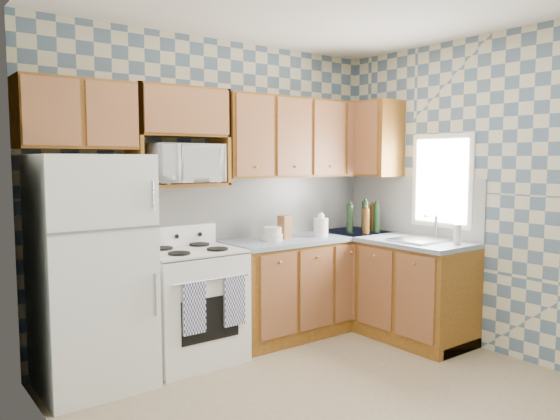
# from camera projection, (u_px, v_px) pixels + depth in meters

# --- Properties ---
(floor) EXTENTS (3.40, 3.40, 0.00)m
(floor) POSITION_uv_depth(u_px,v_px,m) (340.00, 398.00, 3.76)
(floor) COLOR #856F55
(floor) RESTS_ON ground
(back_wall) EXTENTS (3.40, 0.02, 2.70)m
(back_wall) POSITION_uv_depth(u_px,v_px,m) (219.00, 192.00, 4.91)
(back_wall) COLOR slate
(back_wall) RESTS_ON ground
(right_wall) EXTENTS (0.02, 3.20, 2.70)m
(right_wall) POSITION_uv_depth(u_px,v_px,m) (487.00, 194.00, 4.66)
(right_wall) COLOR slate
(right_wall) RESTS_ON ground
(backsplash_back) EXTENTS (2.60, 0.02, 0.56)m
(backsplash_back) POSITION_uv_depth(u_px,v_px,m) (256.00, 207.00, 5.16)
(backsplash_back) COLOR silver
(backsplash_back) RESTS_ON back_wall
(backsplash_right) EXTENTS (0.02, 1.60, 0.56)m
(backsplash_right) POSITION_uv_depth(u_px,v_px,m) (411.00, 205.00, 5.30)
(backsplash_right) COLOR silver
(backsplash_right) RESTS_ON right_wall
(refrigerator) EXTENTS (0.75, 0.70, 1.68)m
(refrigerator) POSITION_uv_depth(u_px,v_px,m) (91.00, 272.00, 3.92)
(refrigerator) COLOR white
(refrigerator) RESTS_ON floor
(stove_body) EXTENTS (0.76, 0.65, 0.90)m
(stove_body) POSITION_uv_depth(u_px,v_px,m) (191.00, 306.00, 4.45)
(stove_body) COLOR white
(stove_body) RESTS_ON floor
(cooktop) EXTENTS (0.76, 0.65, 0.02)m
(cooktop) POSITION_uv_depth(u_px,v_px,m) (190.00, 251.00, 4.41)
(cooktop) COLOR silver
(cooktop) RESTS_ON stove_body
(backguard) EXTENTS (0.76, 0.08, 0.17)m
(backguard) POSITION_uv_depth(u_px,v_px,m) (174.00, 236.00, 4.62)
(backguard) COLOR white
(backguard) RESTS_ON cooktop
(dish_towel_left) EXTENTS (0.19, 0.02, 0.39)m
(dish_towel_left) POSITION_uv_depth(u_px,v_px,m) (194.00, 308.00, 4.08)
(dish_towel_left) COLOR navy
(dish_towel_left) RESTS_ON stove_body
(dish_towel_right) EXTENTS (0.19, 0.02, 0.39)m
(dish_towel_right) POSITION_uv_depth(u_px,v_px,m) (234.00, 301.00, 4.30)
(dish_towel_right) COLOR navy
(dish_towel_right) RESTS_ON stove_body
(base_cabinets_back) EXTENTS (1.75, 0.60, 0.88)m
(base_cabinets_back) POSITION_uv_depth(u_px,v_px,m) (310.00, 285.00, 5.25)
(base_cabinets_back) COLOR #5E390F
(base_cabinets_back) RESTS_ON floor
(base_cabinets_right) EXTENTS (0.60, 1.60, 0.88)m
(base_cabinets_right) POSITION_uv_depth(u_px,v_px,m) (390.00, 286.00, 5.20)
(base_cabinets_right) COLOR #5E390F
(base_cabinets_right) RESTS_ON floor
(countertop_back) EXTENTS (1.77, 0.63, 0.04)m
(countertop_back) POSITION_uv_depth(u_px,v_px,m) (310.00, 238.00, 5.21)
(countertop_back) COLOR slate
(countertop_back) RESTS_ON base_cabinets_back
(countertop_right) EXTENTS (0.63, 1.60, 0.04)m
(countertop_right) POSITION_uv_depth(u_px,v_px,m) (390.00, 239.00, 5.15)
(countertop_right) COLOR slate
(countertop_right) RESTS_ON base_cabinets_right
(upper_cabinets_back) EXTENTS (1.75, 0.33, 0.74)m
(upper_cabinets_back) POSITION_uv_depth(u_px,v_px,m) (301.00, 138.00, 5.23)
(upper_cabinets_back) COLOR #5E390F
(upper_cabinets_back) RESTS_ON back_wall
(upper_cabinets_fridge) EXTENTS (0.82, 0.33, 0.50)m
(upper_cabinets_fridge) POSITION_uv_depth(u_px,v_px,m) (76.00, 114.00, 3.95)
(upper_cabinets_fridge) COLOR #5E390F
(upper_cabinets_fridge) RESTS_ON back_wall
(upper_cabinets_right) EXTENTS (0.33, 0.70, 0.74)m
(upper_cabinets_right) POSITION_uv_depth(u_px,v_px,m) (367.00, 139.00, 5.51)
(upper_cabinets_right) COLOR #5E390F
(upper_cabinets_right) RESTS_ON right_wall
(microwave_shelf) EXTENTS (0.80, 0.33, 0.03)m
(microwave_shelf) POSITION_uv_depth(u_px,v_px,m) (180.00, 185.00, 4.49)
(microwave_shelf) COLOR #5E390F
(microwave_shelf) RESTS_ON back_wall
(microwave) EXTENTS (0.62, 0.44, 0.32)m
(microwave) POSITION_uv_depth(u_px,v_px,m) (183.00, 164.00, 4.48)
(microwave) COLOR white
(microwave) RESTS_ON microwave_shelf
(sink) EXTENTS (0.48, 0.40, 0.03)m
(sink) POSITION_uv_depth(u_px,v_px,m) (420.00, 240.00, 4.88)
(sink) COLOR #B7B7BC
(sink) RESTS_ON countertop_right
(window) EXTENTS (0.02, 0.66, 0.86)m
(window) POSITION_uv_depth(u_px,v_px,m) (442.00, 181.00, 5.00)
(window) COLOR white
(window) RESTS_ON right_wall
(bottle_0) EXTENTS (0.07, 0.07, 0.31)m
(bottle_0) POSITION_uv_depth(u_px,v_px,m) (365.00, 217.00, 5.42)
(bottle_0) COLOR black
(bottle_0) RESTS_ON countertop_back
(bottle_1) EXTENTS (0.07, 0.07, 0.29)m
(bottle_1) POSITION_uv_depth(u_px,v_px,m) (376.00, 218.00, 5.44)
(bottle_1) COLOR black
(bottle_1) RESTS_ON countertop_back
(bottle_2) EXTENTS (0.07, 0.07, 0.27)m
(bottle_2) POSITION_uv_depth(u_px,v_px,m) (373.00, 218.00, 5.55)
(bottle_2) COLOR #513012
(bottle_2) RESTS_ON countertop_back
(bottle_3) EXTENTS (0.07, 0.07, 0.25)m
(bottle_3) POSITION_uv_depth(u_px,v_px,m) (366.00, 221.00, 5.32)
(bottle_3) COLOR #513012
(bottle_3) RESTS_ON countertop_back
(bottle_4) EXTENTS (0.07, 0.07, 0.28)m
(bottle_4) POSITION_uv_depth(u_px,v_px,m) (350.00, 219.00, 5.38)
(bottle_4) COLOR black
(bottle_4) RESTS_ON countertop_back
(knife_block) EXTENTS (0.11, 0.11, 0.21)m
(knife_block) POSITION_uv_depth(u_px,v_px,m) (285.00, 227.00, 5.01)
(knife_block) COLOR brown
(knife_block) RESTS_ON countertop_back
(electric_kettle) EXTENTS (0.14, 0.14, 0.18)m
(electric_kettle) POSITION_uv_depth(u_px,v_px,m) (321.00, 227.00, 5.14)
(electric_kettle) COLOR white
(electric_kettle) RESTS_ON countertop_back
(food_containers) EXTENTS (0.19, 0.19, 0.13)m
(food_containers) POSITION_uv_depth(u_px,v_px,m) (272.00, 234.00, 4.85)
(food_containers) COLOR beige
(food_containers) RESTS_ON countertop_back
(soap_bottle) EXTENTS (0.06, 0.06, 0.17)m
(soap_bottle) POSITION_uv_depth(u_px,v_px,m) (457.00, 234.00, 4.67)
(soap_bottle) COLOR beige
(soap_bottle) RESTS_ON countertop_right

